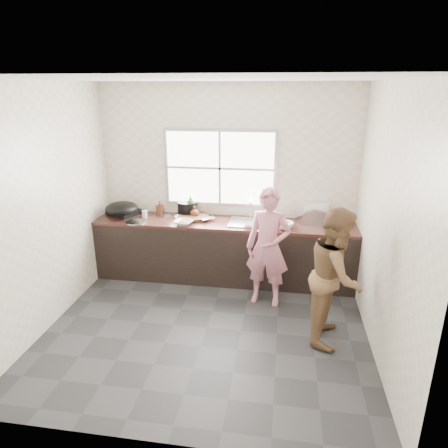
# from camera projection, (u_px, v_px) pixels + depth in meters

# --- Properties ---
(floor) EXTENTS (3.60, 3.20, 0.01)m
(floor) POSITION_uv_depth(u_px,v_px,m) (207.00, 328.00, 4.60)
(floor) COLOR #2B2B2D
(floor) RESTS_ON ground
(ceiling) EXTENTS (3.60, 3.20, 0.01)m
(ceiling) POSITION_uv_depth(u_px,v_px,m) (203.00, 78.00, 3.72)
(ceiling) COLOR silver
(ceiling) RESTS_ON wall_back
(wall_back) EXTENTS (3.60, 0.01, 2.70)m
(wall_back) POSITION_uv_depth(u_px,v_px,m) (227.00, 182.00, 5.66)
(wall_back) COLOR beige
(wall_back) RESTS_ON ground
(wall_left) EXTENTS (0.01, 3.20, 2.70)m
(wall_left) POSITION_uv_depth(u_px,v_px,m) (45.00, 209.00, 4.42)
(wall_left) COLOR silver
(wall_left) RESTS_ON ground
(wall_right) EXTENTS (0.01, 3.20, 2.70)m
(wall_right) POSITION_uv_depth(u_px,v_px,m) (386.00, 225.00, 3.90)
(wall_right) COLOR beige
(wall_right) RESTS_ON ground
(wall_front) EXTENTS (3.60, 0.01, 2.70)m
(wall_front) POSITION_uv_depth(u_px,v_px,m) (158.00, 290.00, 2.66)
(wall_front) COLOR beige
(wall_front) RESTS_ON ground
(cabinet) EXTENTS (3.60, 0.62, 0.82)m
(cabinet) POSITION_uv_depth(u_px,v_px,m) (224.00, 252.00, 5.67)
(cabinet) COLOR black
(cabinet) RESTS_ON floor
(countertop) EXTENTS (3.60, 0.64, 0.04)m
(countertop) POSITION_uv_depth(u_px,v_px,m) (224.00, 223.00, 5.53)
(countertop) COLOR #361B16
(countertop) RESTS_ON cabinet
(sink) EXTENTS (0.55, 0.45, 0.02)m
(sink) POSITION_uv_depth(u_px,v_px,m) (249.00, 223.00, 5.47)
(sink) COLOR silver
(sink) RESTS_ON countertop
(faucet) EXTENTS (0.02, 0.02, 0.30)m
(faucet) POSITION_uv_depth(u_px,v_px,m) (251.00, 208.00, 5.61)
(faucet) COLOR silver
(faucet) RESTS_ON countertop
(window_frame) EXTENTS (1.60, 0.05, 1.10)m
(window_frame) POSITION_uv_depth(u_px,v_px,m) (220.00, 168.00, 5.59)
(window_frame) COLOR #9EA0A5
(window_frame) RESTS_ON wall_back
(window_glazing) EXTENTS (1.50, 0.01, 1.00)m
(window_glazing) POSITION_uv_depth(u_px,v_px,m) (220.00, 168.00, 5.57)
(window_glazing) COLOR white
(window_glazing) RESTS_ON window_frame
(woman) EXTENTS (0.56, 0.42, 1.40)m
(woman) POSITION_uv_depth(u_px,v_px,m) (268.00, 251.00, 4.94)
(woman) COLOR #CE7C8E
(woman) RESTS_ON floor
(person_side) EXTENTS (0.68, 0.81, 1.49)m
(person_side) POSITION_uv_depth(u_px,v_px,m) (336.00, 276.00, 4.21)
(person_side) COLOR brown
(person_side) RESTS_ON floor
(cutting_board) EXTENTS (0.57, 0.57, 0.04)m
(cutting_board) POSITION_uv_depth(u_px,v_px,m) (193.00, 217.00, 5.66)
(cutting_board) COLOR #2F2112
(cutting_board) RESTS_ON countertop
(cleaver) EXTENTS (0.22, 0.22, 0.01)m
(cleaver) POSITION_uv_depth(u_px,v_px,m) (208.00, 218.00, 5.53)
(cleaver) COLOR silver
(cleaver) RESTS_ON cutting_board
(bowl_mince) EXTENTS (0.30, 0.30, 0.06)m
(bowl_mince) POSITION_uv_depth(u_px,v_px,m) (183.00, 223.00, 5.39)
(bowl_mince) COLOR silver
(bowl_mince) RESTS_ON countertop
(bowl_crabs) EXTENTS (0.23, 0.23, 0.07)m
(bowl_crabs) POSITION_uv_depth(u_px,v_px,m) (283.00, 226.00, 5.26)
(bowl_crabs) COLOR white
(bowl_crabs) RESTS_ON countertop
(bowl_held) EXTENTS (0.20, 0.20, 0.06)m
(bowl_held) POSITION_uv_depth(u_px,v_px,m) (249.00, 225.00, 5.30)
(bowl_held) COLOR silver
(bowl_held) RESTS_ON countertop
(black_pot) EXTENTS (0.29, 0.29, 0.20)m
(black_pot) POSITION_uv_depth(u_px,v_px,m) (187.00, 208.00, 5.79)
(black_pot) COLOR black
(black_pot) RESTS_ON countertop
(plate_food) EXTENTS (0.33, 0.33, 0.02)m
(plate_food) POSITION_uv_depth(u_px,v_px,m) (183.00, 217.00, 5.70)
(plate_food) COLOR white
(plate_food) RESTS_ON countertop
(bottle_green) EXTENTS (0.14, 0.14, 0.32)m
(bottle_green) POSITION_uv_depth(u_px,v_px,m) (191.00, 204.00, 5.76)
(bottle_green) COLOR #2B842E
(bottle_green) RESTS_ON countertop
(bottle_brown_tall) EXTENTS (0.09, 0.09, 0.18)m
(bottle_brown_tall) POSITION_uv_depth(u_px,v_px,m) (160.00, 208.00, 5.83)
(bottle_brown_tall) COLOR #481F12
(bottle_brown_tall) RESTS_ON countertop
(bottle_brown_short) EXTENTS (0.14, 0.14, 0.16)m
(bottle_brown_short) POSITION_uv_depth(u_px,v_px,m) (195.00, 213.00, 5.66)
(bottle_brown_short) COLOR #471A11
(bottle_brown_short) RESTS_ON countertop
(glass_jar) EXTENTS (0.08, 0.08, 0.11)m
(glass_jar) POSITION_uv_depth(u_px,v_px,m) (145.00, 214.00, 5.67)
(glass_jar) COLOR silver
(glass_jar) RESTS_ON countertop
(burner) EXTENTS (0.52, 0.52, 0.06)m
(burner) POSITION_uv_depth(u_px,v_px,m) (125.00, 212.00, 5.84)
(burner) COLOR black
(burner) RESTS_ON countertop
(wok) EXTENTS (0.47, 0.47, 0.17)m
(wok) POSITION_uv_depth(u_px,v_px,m) (121.00, 208.00, 5.63)
(wok) COLOR black
(wok) RESTS_ON burner
(dish_rack) EXTENTS (0.45, 0.39, 0.28)m
(dish_rack) POSITION_uv_depth(u_px,v_px,m) (312.00, 211.00, 5.52)
(dish_rack) COLOR silver
(dish_rack) RESTS_ON countertop
(pot_lid_left) EXTENTS (0.36, 0.36, 0.01)m
(pot_lid_left) POSITION_uv_depth(u_px,v_px,m) (136.00, 222.00, 5.50)
(pot_lid_left) COLOR #AFB1B6
(pot_lid_left) RESTS_ON countertop
(pot_lid_right) EXTENTS (0.28, 0.28, 0.01)m
(pot_lid_right) POSITION_uv_depth(u_px,v_px,m) (164.00, 216.00, 5.74)
(pot_lid_right) COLOR silver
(pot_lid_right) RESTS_ON countertop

